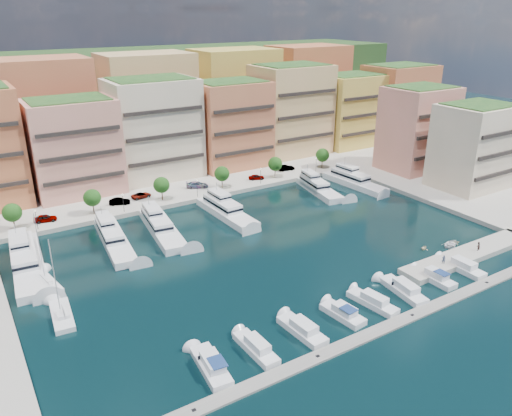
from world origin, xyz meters
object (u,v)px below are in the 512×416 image
object	(u,v)px
lamppost_1	(123,200)
yacht_5	(317,187)
sailboat_2	(46,283)
tender_1	(424,248)
sailboat_1	(62,316)
car_5	(286,168)
tree_1	(92,198)
yacht_0	(27,260)
tree_5	(322,155)
cruiser_3	(302,330)
person_0	(444,259)
yacht_6	(353,181)
lamppost_3	(261,173)
car_3	(197,185)
cruiser_6	(404,290)
lamppost_0	(36,217)
yacht_1	(113,238)
yacht_2	(160,226)
cruiser_2	(256,348)
car_1	(120,201)
cruiser_8	(462,267)
tender_2	(452,244)
lamppost_2	(197,185)
car_2	(141,195)
tree_3	(222,174)
lamppost_4	(316,162)
tree_0	(12,213)
tree_2	(161,185)
car_0	(45,218)
yacht_3	(225,210)
cruiser_5	(373,302)
tender_3	(456,242)
cruiser_1	(211,366)

from	to	relation	value
lamppost_1	yacht_5	distance (m)	47.61
sailboat_2	tender_1	world-z (taller)	sailboat_2
sailboat_1	car_5	size ratio (longest dim) A/B	2.81
tree_1	yacht_0	bearing A→B (deg)	-135.55
yacht_5	tender_1	size ratio (longest dim) A/B	10.78
tree_5	cruiser_3	world-z (taller)	tree_5
person_0	yacht_6	bearing A→B (deg)	-58.63
lamppost_3	car_3	world-z (taller)	lamppost_3
cruiser_6	yacht_5	bearing A→B (deg)	67.95
lamppost_0	car_3	world-z (taller)	lamppost_0
tree_5	yacht_1	size ratio (longest dim) A/B	0.25
lamppost_0	yacht_2	xyz separation A→B (m)	(21.71, -12.14, -2.62)
cruiser_2	car_1	distance (m)	60.59
cruiser_2	cruiser_8	bearing A→B (deg)	-0.00
tender_2	lamppost_2	bearing A→B (deg)	18.00
sailboat_2	lamppost_0	bearing A→B (deg)	82.85
tree_5	car_2	xyz separation A→B (m)	(-51.72, 3.96, -3.08)
tree_3	lamppost_4	bearing A→B (deg)	-4.70
yacht_0	lamppost_2	bearing A→B (deg)	18.76
tree_0	car_3	xyz separation A→B (m)	(42.73, 3.52, -2.95)
tree_2	tender_1	world-z (taller)	tree_2
yacht_2	car_0	xyz separation A→B (m)	(-19.63, 15.48, 0.59)
cruiser_6	cruiser_8	bearing A→B (deg)	0.03
tree_2	cruiser_3	xyz separation A→B (m)	(-2.48, -58.09, -4.20)
sailboat_1	sailboat_2	bearing A→B (deg)	90.89
yacht_3	cruiser_5	distance (m)	44.44
tree_2	tree_5	distance (m)	48.00
tree_0	lamppost_0	bearing A→B (deg)	-29.90
cruiser_6	tender_3	xyz separation A→B (m)	(22.66, 7.37, -0.15)
cruiser_1	cruiser_5	xyz separation A→B (m)	(28.17, 0.02, -0.02)
lamppost_3	yacht_0	distance (m)	59.94
tree_3	car_0	distance (m)	42.04
cruiser_3	car_0	world-z (taller)	car_0
car_0	cruiser_6	bearing A→B (deg)	-132.51
lamppost_1	lamppost_2	size ratio (longest dim) A/B	1.00
tree_3	car_3	bearing A→B (deg)	146.21
cruiser_1	tender_1	world-z (taller)	cruiser_1
tree_3	lamppost_0	xyz separation A→B (m)	(-44.00, -2.30, -0.92)
tree_2	yacht_3	world-z (taller)	tree_2
yacht_1	cruiser_2	xyz separation A→B (m)	(6.10, -43.37, -0.54)
tree_3	lamppost_3	xyz separation A→B (m)	(10.00, -2.30, -0.92)
lamppost_0	cruiser_6	bearing A→B (deg)	-50.51
cruiser_2	cruiser_5	size ratio (longest dim) A/B	0.95
yacht_3	tender_1	xyz separation A→B (m)	(24.08, -35.44, -0.77)
lamppost_2	yacht_6	bearing A→B (deg)	-15.80
tree_3	yacht_5	xyz separation A→B (m)	(20.41, -12.59, -3.53)
tree_3	cruiser_8	xyz separation A→B (m)	(16.60, -58.09, -4.20)
cruiser_3	cruiser_5	bearing A→B (deg)	-0.01
lamppost_2	yacht_1	xyz separation A→B (m)	(-24.30, -12.42, -2.73)
sailboat_2	yacht_2	bearing A→B (deg)	22.62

